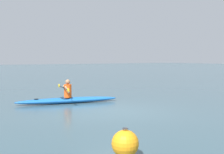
{
  "coord_description": "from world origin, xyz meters",
  "views": [
    {
      "loc": [
        6.07,
        9.3,
        2.0
      ],
      "look_at": [
        0.41,
        0.6,
        1.33
      ],
      "focal_mm": 47.74,
      "sensor_mm": 36.0,
      "label": 1
    }
  ],
  "objects": [
    {
      "name": "kayaker",
      "position": [
        0.63,
        -2.66,
        0.61
      ],
      "size": [
        0.64,
        2.39,
        0.79
      ],
      "color": "#E04C14",
      "rests_on": "kayak"
    },
    {
      "name": "ground_plane",
      "position": [
        0.0,
        0.0,
        0.0
      ],
      "size": [
        160.0,
        160.0,
        0.0
      ],
      "primitive_type": "plane",
      "color": "#334C56"
    },
    {
      "name": "mooring_buoy_red_near",
      "position": [
        2.64,
        4.52,
        0.28
      ],
      "size": [
        0.55,
        0.55,
        0.6
      ],
      "color": "orange",
      "rests_on": "ground"
    },
    {
      "name": "kayak",
      "position": [
        0.61,
        -2.66,
        0.13
      ],
      "size": [
        4.55,
        1.53,
        0.26
      ],
      "color": "#1959A5",
      "rests_on": "ground"
    }
  ]
}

